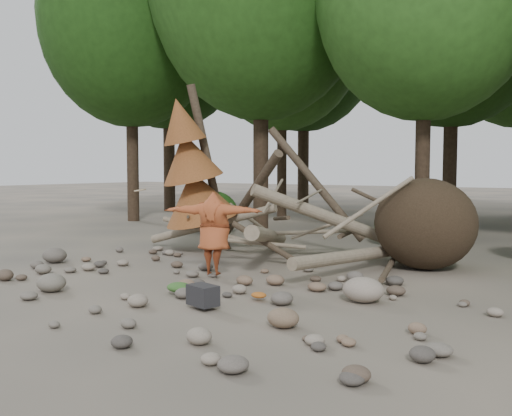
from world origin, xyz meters
The scene contains 13 objects.
ground centered at (0.00, 0.00, 0.00)m, with size 120.00×120.00×0.00m, color #514C44.
deadfall_pile centered at (2.02, 4.24, 0.95)m, with size 8.55×5.24×3.30m.
dead_conifer centered at (-3.12, 3.37, 2.11)m, with size 2.06×2.16×4.35m.
bush_left centered at (-5.50, 7.20, 0.72)m, with size 1.80×1.80×1.44m, color #1D4512.
bush_mid centered at (0.80, 7.80, 0.56)m, with size 1.40×1.40×1.12m, color #275719.
frisbee_thrower centered at (-0.59, 0.99, 0.90)m, with size 2.87×1.16×1.70m.
backpack centered at (0.79, -1.08, 0.16)m, with size 0.47×0.32×0.32m, color black.
cloth_green centered at (-0.17, -0.54, 0.09)m, with size 0.45×0.38×0.17m, color #315B24.
cloth_orange centered at (1.22, -0.16, 0.05)m, with size 0.27×0.22×0.10m, color #A5561C.
boulder_front_left centered at (-2.24, -1.59, 0.16)m, with size 0.54×0.49×0.33m, color slate.
boulder_front_right centered at (2.36, -1.29, 0.14)m, with size 0.45×0.41×0.27m, color #765F49.
boulder_mid_right centered at (2.69, 0.72, 0.21)m, with size 0.68×0.62×0.41m, color gray.
boulder_mid_left centered at (-4.81, 0.42, 0.17)m, with size 0.58×0.52×0.35m, color #5E574F.
Camera 1 is at (6.30, -7.92, 2.19)m, focal length 40.00 mm.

